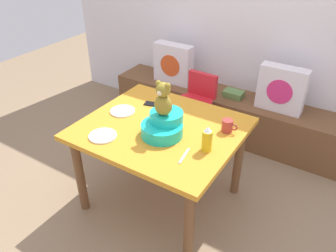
# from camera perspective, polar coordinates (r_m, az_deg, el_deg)

# --- Properties ---
(ground_plane) EXTENTS (8.00, 8.00, 0.00)m
(ground_plane) POSITION_cam_1_polar(r_m,az_deg,el_deg) (2.96, -1.06, -12.27)
(ground_plane) COLOR #8C7256
(back_wall) EXTENTS (4.40, 0.10, 2.60)m
(back_wall) POSITION_cam_1_polar(r_m,az_deg,el_deg) (3.57, 13.07, 19.00)
(back_wall) COLOR silver
(back_wall) RESTS_ON ground_plane
(window_bench) EXTENTS (2.60, 0.44, 0.46)m
(window_bench) POSITION_cam_1_polar(r_m,az_deg,el_deg) (3.72, 9.59, 2.10)
(window_bench) COLOR brown
(window_bench) RESTS_ON ground_plane
(pillow_floral_left) EXTENTS (0.44, 0.15, 0.44)m
(pillow_floral_left) POSITION_cam_1_polar(r_m,az_deg,el_deg) (3.77, 0.91, 10.58)
(pillow_floral_left) COLOR silver
(pillow_floral_left) RESTS_ON window_bench
(pillow_floral_right) EXTENTS (0.44, 0.15, 0.44)m
(pillow_floral_right) POSITION_cam_1_polar(r_m,az_deg,el_deg) (3.36, 18.80, 5.97)
(pillow_floral_right) COLOR silver
(pillow_floral_right) RESTS_ON window_bench
(book_stack) EXTENTS (0.20, 0.14, 0.07)m
(book_stack) POSITION_cam_1_polar(r_m,az_deg,el_deg) (3.58, 11.10, 5.40)
(book_stack) COLOR #5D8547
(book_stack) RESTS_ON window_bench
(dining_table) EXTENTS (1.16, 1.02, 0.74)m
(dining_table) POSITION_cam_1_polar(r_m,az_deg,el_deg) (2.55, -1.20, -2.02)
(dining_table) COLOR orange
(dining_table) RESTS_ON ground_plane
(highchair) EXTENTS (0.34, 0.45, 0.79)m
(highchair) POSITION_cam_1_polar(r_m,az_deg,el_deg) (3.28, 4.70, 3.93)
(highchair) COLOR red
(highchair) RESTS_ON ground_plane
(infant_seat_teal) EXTENTS (0.30, 0.33, 0.16)m
(infant_seat_teal) POSITION_cam_1_polar(r_m,az_deg,el_deg) (2.37, -0.79, 0.12)
(infant_seat_teal) COLOR #19C0B3
(infant_seat_teal) RESTS_ON dining_table
(teddy_bear) EXTENTS (0.13, 0.12, 0.25)m
(teddy_bear) POSITION_cam_1_polar(r_m,az_deg,el_deg) (2.27, -0.84, 4.53)
(teddy_bear) COLOR olive
(teddy_bear) RESTS_ON infant_seat_teal
(ketchup_bottle) EXTENTS (0.07, 0.07, 0.18)m
(ketchup_bottle) POSITION_cam_1_polar(r_m,az_deg,el_deg) (2.21, 6.68, -2.27)
(ketchup_bottle) COLOR gold
(ketchup_bottle) RESTS_ON dining_table
(coffee_mug) EXTENTS (0.12, 0.08, 0.09)m
(coffee_mug) POSITION_cam_1_polar(r_m,az_deg,el_deg) (2.45, 10.11, 0.03)
(coffee_mug) COLOR #9E332D
(coffee_mug) RESTS_ON dining_table
(dinner_plate_near) EXTENTS (0.20, 0.20, 0.01)m
(dinner_plate_near) POSITION_cam_1_polar(r_m,az_deg,el_deg) (2.42, -11.07, -1.65)
(dinner_plate_near) COLOR white
(dinner_plate_near) RESTS_ON dining_table
(dinner_plate_far) EXTENTS (0.20, 0.20, 0.01)m
(dinner_plate_far) POSITION_cam_1_polar(r_m,az_deg,el_deg) (2.70, -7.75, 2.54)
(dinner_plate_far) COLOR white
(dinner_plate_far) RESTS_ON dining_table
(cell_phone) EXTENTS (0.16, 0.11, 0.01)m
(cell_phone) POSITION_cam_1_polar(r_m,az_deg,el_deg) (2.79, -2.59, 3.73)
(cell_phone) COLOR black
(cell_phone) RESTS_ON dining_table
(table_fork) EXTENTS (0.04, 0.17, 0.01)m
(table_fork) POSITION_cam_1_polar(r_m,az_deg,el_deg) (2.20, 2.79, -5.06)
(table_fork) COLOR silver
(table_fork) RESTS_ON dining_table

